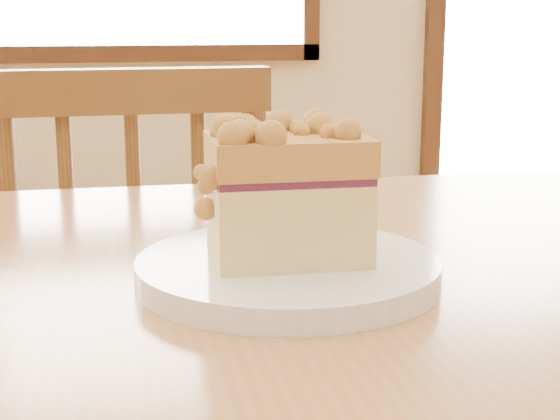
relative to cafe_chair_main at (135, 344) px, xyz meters
name	(u,v)px	position (x,y,z in m)	size (l,w,h in m)	color
cafe_chair_main	(135,344)	(0.00, 0.00, 0.00)	(0.41, 0.41, 0.89)	brown
plate	(288,271)	(0.10, -0.65, 0.31)	(0.24, 0.24, 0.02)	white
cake_slice	(290,192)	(0.11, -0.65, 0.37)	(0.13, 0.09, 0.11)	#E5D781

